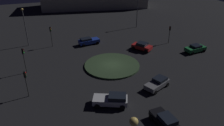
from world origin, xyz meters
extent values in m
plane|color=black|center=(0.00, 0.00, 0.00)|extent=(116.85, 116.85, 0.00)
cylinder|color=#2D4228|center=(0.00, 0.00, 0.14)|extent=(9.48, 9.48, 0.28)
cube|color=#1E38A5|center=(10.84, 1.45, 0.71)|extent=(2.35, 4.54, 0.75)
cube|color=black|center=(10.74, 2.13, 1.29)|extent=(1.83, 2.38, 0.42)
cylinder|color=black|center=(11.93, 0.03, 0.33)|extent=(0.31, 0.69, 0.67)
cylinder|color=black|center=(10.20, -0.22, 0.33)|extent=(0.31, 0.69, 0.67)
cylinder|color=black|center=(11.48, 3.12, 0.33)|extent=(0.31, 0.69, 0.67)
cylinder|color=black|center=(9.75, 2.87, 0.33)|extent=(0.31, 0.69, 0.67)
cube|color=#1E7238|center=(0.33, -17.33, 0.68)|extent=(2.28, 4.30, 0.72)
cube|color=black|center=(0.34, -17.39, 1.25)|extent=(1.79, 1.98, 0.42)
cylinder|color=black|center=(-0.74, -15.97, 0.32)|extent=(0.29, 0.65, 0.63)
cylinder|color=black|center=(1.05, -15.76, 0.32)|extent=(0.29, 0.65, 0.63)
cylinder|color=black|center=(-0.39, -18.91, 0.32)|extent=(0.29, 0.65, 0.63)
cylinder|color=black|center=(1.40, -18.70, 0.32)|extent=(0.29, 0.65, 0.63)
cube|color=black|center=(-15.83, -0.94, 0.70)|extent=(4.36, 2.07, 0.70)
cube|color=black|center=(-16.13, -0.96, 1.31)|extent=(2.11, 1.68, 0.53)
cylinder|color=black|center=(-14.38, 0.05, 0.35)|extent=(0.71, 0.28, 0.70)
cylinder|color=black|center=(-14.24, -1.67, 0.35)|extent=(0.71, 0.28, 0.70)
cube|color=red|center=(4.55, -7.84, 0.71)|extent=(4.21, 3.78, 0.70)
cube|color=black|center=(4.52, -7.87, 1.32)|extent=(2.54, 2.47, 0.51)
cylinder|color=black|center=(3.98, -9.42, 0.36)|extent=(0.71, 0.60, 0.71)
cylinder|color=black|center=(2.88, -7.91, 0.36)|extent=(0.71, 0.60, 0.71)
cylinder|color=black|center=(6.22, -7.78, 0.36)|extent=(0.71, 0.60, 0.71)
cylinder|color=black|center=(5.12, -6.27, 0.36)|extent=(0.71, 0.60, 0.71)
cube|color=slate|center=(-8.55, -3.94, 0.65)|extent=(3.25, 4.36, 0.66)
cube|color=black|center=(-8.28, -4.51, 1.21)|extent=(2.15, 2.29, 0.46)
cylinder|color=black|center=(-9.94, -3.00, 0.32)|extent=(0.47, 0.67, 0.63)
cylinder|color=black|center=(-8.37, -2.27, 0.32)|extent=(0.47, 0.67, 0.63)
cylinder|color=black|center=(-8.72, -5.61, 0.32)|extent=(0.47, 0.67, 0.63)
cylinder|color=black|center=(-7.15, -4.88, 0.32)|extent=(0.47, 0.67, 0.63)
cube|color=silver|center=(-10.13, 3.69, 0.71)|extent=(3.39, 4.77, 0.73)
cube|color=black|center=(-10.49, 2.84, 1.33)|extent=(2.34, 2.65, 0.51)
cylinder|color=black|center=(-10.37, 5.50, 0.35)|extent=(0.47, 0.73, 0.70)
cylinder|color=black|center=(-8.68, 4.79, 0.35)|extent=(0.47, 0.73, 0.70)
cylinder|color=black|center=(-11.59, 2.58, 0.35)|extent=(0.47, 0.73, 0.70)
cylinder|color=black|center=(-9.90, 1.87, 0.35)|extent=(0.47, 0.73, 0.70)
cylinder|color=#2D2D2D|center=(-4.79, 13.63, 1.48)|extent=(0.12, 0.12, 2.96)
cube|color=black|center=(-4.79, 13.63, 3.41)|extent=(0.36, 0.31, 0.90)
sphere|color=red|center=(-4.74, 13.50, 3.68)|extent=(0.20, 0.20, 0.20)
sphere|color=#4C380F|center=(-4.74, 13.50, 3.41)|extent=(0.20, 0.20, 0.20)
sphere|color=#0F3819|center=(-4.74, 13.50, 3.14)|extent=(0.20, 0.20, 0.20)
cylinder|color=#2D2D2D|center=(6.07, -14.89, 1.43)|extent=(0.12, 0.12, 2.85)
cube|color=black|center=(6.07, -14.89, 3.30)|extent=(0.36, 0.32, 0.90)
sphere|color=red|center=(6.02, -14.76, 3.57)|extent=(0.20, 0.20, 0.20)
sphere|color=#4C380F|center=(6.02, -14.76, 3.30)|extent=(0.20, 0.20, 0.20)
sphere|color=#0F3819|center=(6.02, -14.76, 3.03)|extent=(0.20, 0.20, 0.20)
cylinder|color=#2D2D2D|center=(12.12, 8.94, 1.66)|extent=(0.12, 0.12, 3.33)
cube|color=black|center=(12.12, 8.94, 3.78)|extent=(0.36, 0.37, 0.90)
sphere|color=#3F0C0C|center=(12.00, 8.85, 4.05)|extent=(0.20, 0.20, 0.20)
sphere|color=yellow|center=(12.00, 8.85, 3.78)|extent=(0.20, 0.20, 0.20)
sphere|color=#0F3819|center=(12.00, 8.85, 3.51)|extent=(0.20, 0.20, 0.20)
cylinder|color=#2D2D2D|center=(2.22, 13.95, 1.70)|extent=(0.12, 0.12, 3.39)
cube|color=black|center=(2.22, 13.95, 3.84)|extent=(0.33, 0.26, 0.90)
sphere|color=#3F0C0C|center=(2.19, 13.81, 4.11)|extent=(0.20, 0.20, 0.20)
sphere|color=#4C380F|center=(2.19, 13.81, 3.84)|extent=(0.20, 0.20, 0.20)
sphere|color=#1EE53F|center=(2.19, 13.81, 3.57)|extent=(0.20, 0.20, 0.20)
cylinder|color=#4C4C51|center=(18.39, -12.96, 3.63)|extent=(0.18, 0.18, 7.27)
cylinder|color=#4C4C51|center=(14.30, 13.63, 3.73)|extent=(0.18, 0.18, 7.46)
sphere|color=#F9D166|center=(14.30, 13.63, 7.60)|extent=(0.45, 0.45, 0.45)
sphere|color=#F9D166|center=(-23.09, 6.53, 9.08)|extent=(0.53, 0.53, 0.53)
camera|label=1|loc=(-31.81, 10.81, 17.79)|focal=35.25mm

